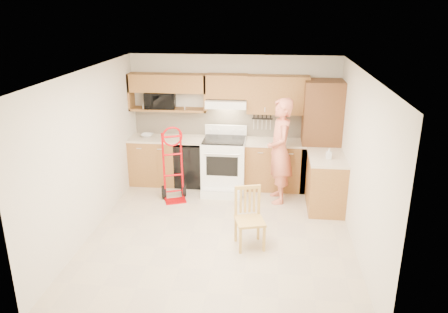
% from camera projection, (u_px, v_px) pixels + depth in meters
% --- Properties ---
extents(floor, '(4.00, 4.50, 0.02)m').
position_uv_depth(floor, '(220.00, 234.00, 6.84)').
color(floor, '#C0AF90').
rests_on(floor, ground).
extents(ceiling, '(4.00, 4.50, 0.02)m').
position_uv_depth(ceiling, '(220.00, 71.00, 6.02)').
color(ceiling, white).
rests_on(ceiling, ground).
extents(wall_back, '(4.00, 0.02, 2.50)m').
position_uv_depth(wall_back, '(234.00, 120.00, 8.55)').
color(wall_back, beige).
rests_on(wall_back, ground).
extents(wall_front, '(4.00, 0.02, 2.50)m').
position_uv_depth(wall_front, '(193.00, 234.00, 4.31)').
color(wall_front, beige).
rests_on(wall_front, ground).
extents(wall_left, '(0.02, 4.50, 2.50)m').
position_uv_depth(wall_left, '(89.00, 153.00, 6.64)').
color(wall_left, beige).
rests_on(wall_left, ground).
extents(wall_right, '(0.02, 4.50, 2.50)m').
position_uv_depth(wall_right, '(361.00, 163.00, 6.22)').
color(wall_right, beige).
rests_on(wall_right, ground).
extents(backsplash, '(3.92, 0.03, 0.55)m').
position_uv_depth(backsplash, '(234.00, 123.00, 8.54)').
color(backsplash, beige).
rests_on(backsplash, wall_back).
extents(lower_cab_left, '(0.90, 0.60, 0.90)m').
position_uv_depth(lower_cab_left, '(154.00, 161.00, 8.68)').
color(lower_cab_left, olive).
rests_on(lower_cab_left, ground).
extents(dishwasher, '(0.60, 0.60, 0.85)m').
position_uv_depth(dishwasher, '(192.00, 163.00, 8.61)').
color(dishwasher, black).
rests_on(dishwasher, ground).
extents(lower_cab_right, '(1.14, 0.60, 0.90)m').
position_uv_depth(lower_cab_right, '(275.00, 165.00, 8.44)').
color(lower_cab_right, olive).
rests_on(lower_cab_right, ground).
extents(countertop_left, '(1.50, 0.63, 0.04)m').
position_uv_depth(countertop_left, '(168.00, 139.00, 8.50)').
color(countertop_left, beige).
rests_on(countertop_left, lower_cab_left).
extents(countertop_right, '(1.14, 0.63, 0.04)m').
position_uv_depth(countertop_right, '(276.00, 142.00, 8.28)').
color(countertop_right, beige).
rests_on(countertop_right, lower_cab_right).
extents(cab_return_right, '(0.60, 1.00, 0.90)m').
position_uv_depth(cab_return_right, '(326.00, 183.00, 7.59)').
color(cab_return_right, olive).
rests_on(cab_return_right, ground).
extents(countertop_return, '(0.63, 1.00, 0.04)m').
position_uv_depth(countertop_return, '(328.00, 158.00, 7.44)').
color(countertop_return, beige).
rests_on(countertop_return, cab_return_right).
extents(pantry_tall, '(0.70, 0.60, 2.10)m').
position_uv_depth(pantry_tall, '(321.00, 137.00, 8.15)').
color(pantry_tall, brown).
rests_on(pantry_tall, ground).
extents(upper_cab_left, '(1.50, 0.33, 0.34)m').
position_uv_depth(upper_cab_left, '(168.00, 83.00, 8.28)').
color(upper_cab_left, olive).
rests_on(upper_cab_left, wall_back).
extents(upper_shelf_mw, '(1.50, 0.33, 0.04)m').
position_uv_depth(upper_shelf_mw, '(169.00, 109.00, 8.45)').
color(upper_shelf_mw, olive).
rests_on(upper_shelf_mw, wall_back).
extents(upper_cab_center, '(0.76, 0.33, 0.44)m').
position_uv_depth(upper_cab_center, '(227.00, 86.00, 8.17)').
color(upper_cab_center, olive).
rests_on(upper_cab_center, wall_back).
extents(upper_cab_right, '(1.14, 0.33, 0.70)m').
position_uv_depth(upper_cab_right, '(278.00, 95.00, 8.12)').
color(upper_cab_right, olive).
rests_on(upper_cab_right, wall_back).
extents(range_hood, '(0.76, 0.46, 0.14)m').
position_uv_depth(range_hood, '(227.00, 103.00, 8.21)').
color(range_hood, white).
rests_on(range_hood, wall_back).
extents(knife_strip, '(0.40, 0.05, 0.29)m').
position_uv_depth(knife_strip, '(262.00, 122.00, 8.45)').
color(knife_strip, black).
rests_on(knife_strip, backsplash).
extents(microwave, '(0.61, 0.45, 0.32)m').
position_uv_depth(microwave, '(160.00, 100.00, 8.40)').
color(microwave, black).
rests_on(microwave, upper_shelf_mw).
extents(range, '(0.80, 1.06, 1.19)m').
position_uv_depth(range, '(224.00, 161.00, 8.27)').
color(range, white).
rests_on(range, ground).
extents(person, '(0.56, 0.75, 1.89)m').
position_uv_depth(person, '(280.00, 151.00, 7.70)').
color(person, '#D67055').
rests_on(person, ground).
extents(hand_truck, '(0.62, 0.59, 1.24)m').
position_uv_depth(hand_truck, '(174.00, 168.00, 7.83)').
color(hand_truck, '#B80509').
rests_on(hand_truck, ground).
extents(dining_chair, '(0.51, 0.53, 0.89)m').
position_uv_depth(dining_chair, '(250.00, 219.00, 6.34)').
color(dining_chair, '#DAB054').
rests_on(dining_chair, ground).
extents(soap_bottle, '(0.09, 0.09, 0.18)m').
position_uv_depth(soap_bottle, '(329.00, 153.00, 7.30)').
color(soap_bottle, white).
rests_on(soap_bottle, countertop_return).
extents(bowl, '(0.25, 0.25, 0.06)m').
position_uv_depth(bowl, '(147.00, 135.00, 8.53)').
color(bowl, white).
rests_on(bowl, countertop_left).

